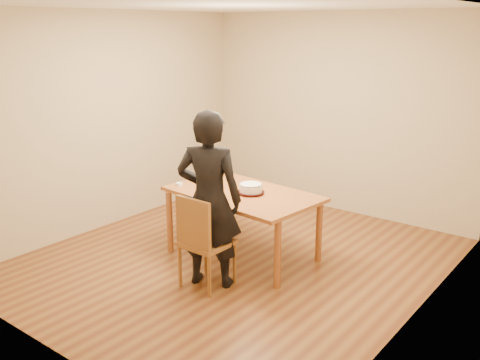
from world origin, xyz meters
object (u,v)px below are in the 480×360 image
Objects in this scene: dining_chair at (207,243)px; cake at (251,188)px; person at (209,200)px; dining_table at (243,194)px; cake_plate at (251,193)px.

dining_chair is 1.84× the size of cake.
person reaches higher than cake.
cake reaches higher than dining_chair.
dining_chair is at bearing 66.27° from person.
dining_chair is 0.26× the size of person.
cake_plate reaches higher than dining_table.
cake is (-0.05, 0.79, 0.36)m from dining_chair.
dining_chair is 0.87m from cake.
cake is (0.00, -0.00, 0.05)m from cake_plate.
dining_chair is 0.43m from person.
cake_plate is 1.21× the size of cake.
person is (0.05, -0.74, 0.12)m from cake_plate.
dining_table is 0.76m from person.
cake_plate is at bearing 90.00° from cake.
cake is (0.10, 0.01, 0.08)m from dining_table.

